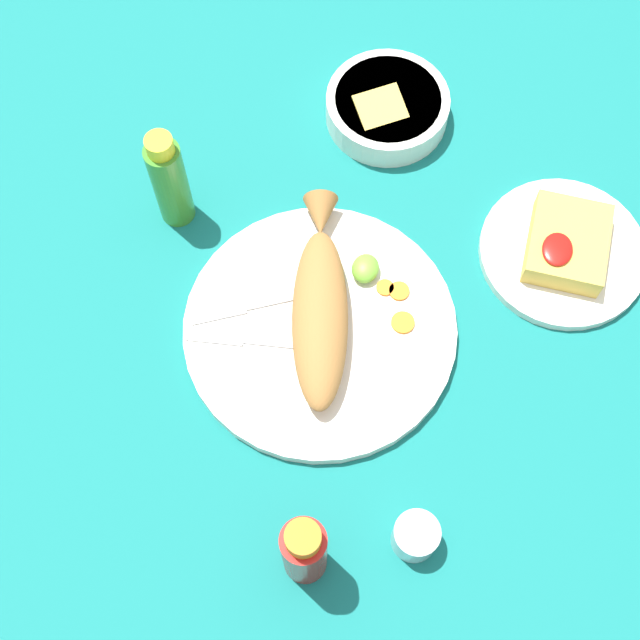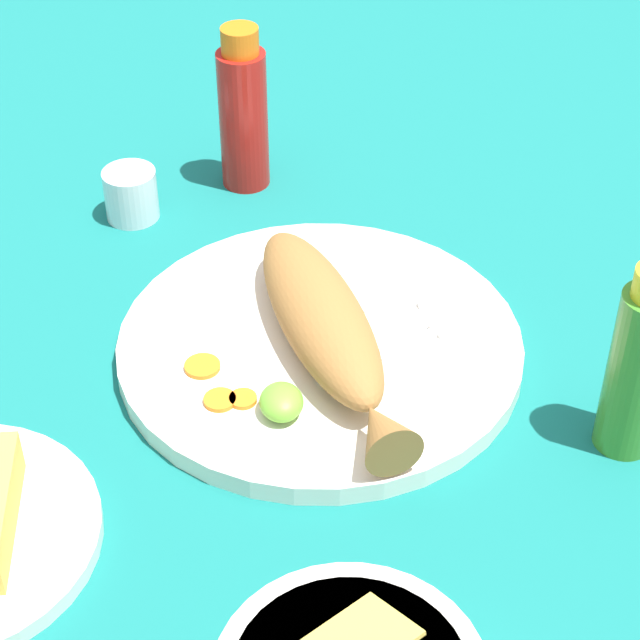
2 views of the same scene
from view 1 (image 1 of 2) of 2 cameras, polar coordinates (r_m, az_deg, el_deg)
name	(u,v)px [view 1 (image 1 of 2)]	position (r m, az deg, el deg)	size (l,w,h in m)	color
ground_plane	(320,332)	(1.12, 0.00, -0.77)	(4.00, 4.00, 0.00)	#146B66
main_plate	(320,329)	(1.11, 0.00, -0.60)	(0.34, 0.34, 0.02)	white
fried_fish	(320,306)	(1.08, 0.00, 0.92)	(0.29, 0.12, 0.05)	#996633
fork_near	(251,340)	(1.10, -4.47, -1.30)	(0.04, 0.19, 0.00)	silver
fork_far	(253,305)	(1.11, -4.31, 0.95)	(0.10, 0.17, 0.00)	silver
carrot_slice_near	(403,323)	(1.11, 5.32, -0.16)	(0.03, 0.03, 0.00)	orange
carrot_slice_mid	(399,291)	(1.12, 5.09, 1.86)	(0.03, 0.03, 0.00)	orange
carrot_slice_far	(385,288)	(1.12, 4.19, 2.08)	(0.02, 0.02, 0.00)	orange
lime_wedge_main	(365,268)	(1.12, 2.92, 3.31)	(0.04, 0.03, 0.02)	#6BB233
hot_sauce_bottle_red	(304,551)	(0.96, -1.02, -14.56)	(0.05, 0.05, 0.17)	#B21914
hot_sauce_bottle_green	(169,181)	(1.14, -9.61, 8.79)	(0.05, 0.05, 0.17)	#3D8428
salt_cup	(415,537)	(1.03, 6.10, -13.63)	(0.05, 0.05, 0.05)	silver
side_plate_fries	(563,253)	(1.20, 15.26, 4.19)	(0.22, 0.22, 0.01)	white
fries_pile	(567,244)	(1.18, 15.54, 4.74)	(0.12, 0.10, 0.04)	gold
guacamole_bowl	(387,107)	(1.26, 4.33, 13.47)	(0.17, 0.17, 0.05)	white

